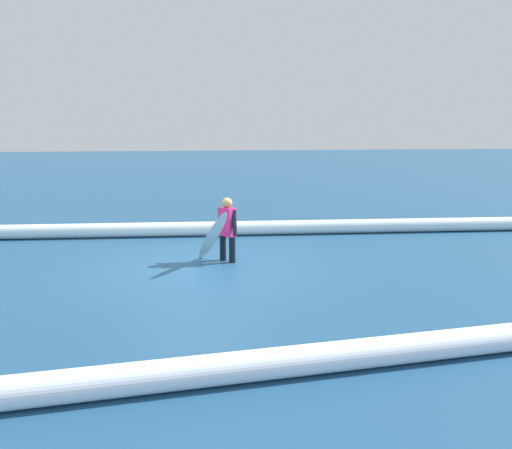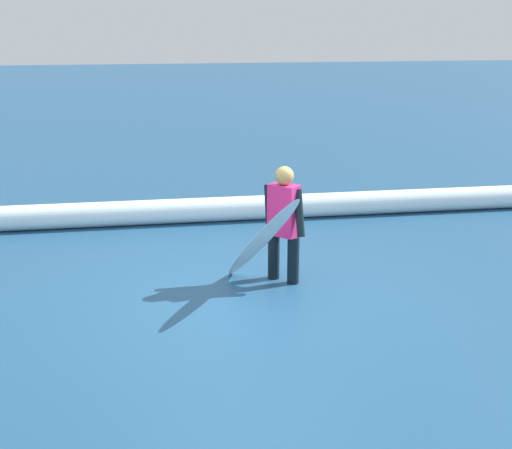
# 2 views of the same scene
# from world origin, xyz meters

# --- Properties ---
(ground_plane) EXTENTS (123.02, 123.02, 0.00)m
(ground_plane) POSITION_xyz_m (0.00, 0.00, 0.00)
(ground_plane) COLOR navy
(surfer) EXTENTS (0.37, 0.55, 1.38)m
(surfer) POSITION_xyz_m (-0.64, -0.38, 0.76)
(surfer) COLOR black
(surfer) RESTS_ON ground_plane
(surfboard) EXTENTS (0.71, 1.42, 1.25)m
(surfboard) POSITION_xyz_m (-0.29, -0.10, 0.61)
(surfboard) COLOR white
(surfboard) RESTS_ON ground_plane
(wave_crest_foreground) EXTENTS (18.93, 1.83, 0.38)m
(wave_crest_foreground) POSITION_xyz_m (-1.56, -3.11, 0.19)
(wave_crest_foreground) COLOR white
(wave_crest_foreground) RESTS_ON ground_plane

